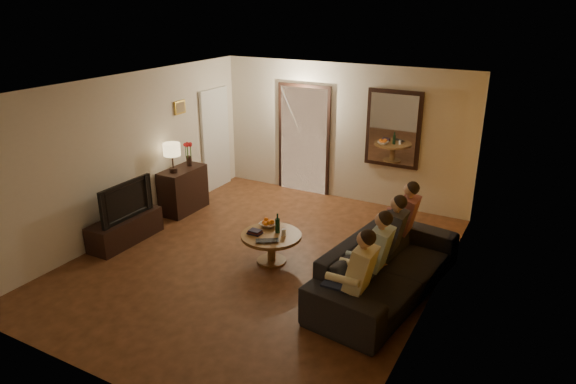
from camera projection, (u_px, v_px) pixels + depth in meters
The scene contains 33 objects.
floor at pixel (261, 260), 7.73m from camera, with size 5.00×6.00×0.01m, color #462612.
ceiling at pixel (257, 86), 6.81m from camera, with size 5.00×6.00×0.01m, color white.
back_wall at pixel (342, 133), 9.73m from camera, with size 5.00×0.02×2.60m, color beige.
front_wall at pixel (92, 271), 4.81m from camera, with size 5.00×0.02×2.60m, color beige.
left_wall at pixel (129, 154), 8.39m from camera, with size 0.02×6.00×2.60m, color beige.
right_wall at pixel (437, 211), 6.15m from camera, with size 0.02×6.00×2.60m, color beige.
orange_accent at pixel (436, 211), 6.16m from camera, with size 0.01×6.00×2.60m, color orange.
kitchen_doorway at pixel (304, 141), 10.16m from camera, with size 1.00×0.06×2.10m, color #FFE0A5.
door_trim at pixel (304, 141), 10.16m from camera, with size 1.12×0.04×2.22m, color black.
fridge_glimpse at pixel (315, 149), 10.11m from camera, with size 0.45×0.03×1.70m, color silver.
mirror_frame at pixel (393, 129), 9.18m from camera, with size 1.00×0.05×1.40m, color black.
mirror_glass at pixel (393, 129), 9.16m from camera, with size 0.86×0.02×1.26m, color white.
white_door at pixel (216, 139), 10.36m from camera, with size 0.06×0.85×2.04m, color white.
framed_art at pixel (180, 107), 9.25m from camera, with size 0.03×0.28×0.24m, color #B28C33.
art_canvas at pixel (180, 107), 9.24m from camera, with size 0.01×0.22×0.18m, color brown.
dresser at pixel (183, 190), 9.39m from camera, with size 0.45×0.91×0.81m, color black.
table_lamp at pixel (172, 158), 8.97m from camera, with size 0.30×0.30×0.54m, color beige, non-canonical shape.
flower_vase at pixel (189, 154), 9.35m from camera, with size 0.14×0.14×0.44m, color #AF1217, non-canonical shape.
tv_stand at pixel (125, 229), 8.25m from camera, with size 0.45×1.27×0.42m, color black.
tv at pixel (122, 200), 8.07m from camera, with size 0.14×1.05×0.61m, color black.
sofa at pixel (387, 268), 6.73m from camera, with size 1.02×2.62×0.76m, color black.
person_a at pixel (355, 283), 5.96m from camera, with size 0.60×0.40×1.20m, color tan, non-canonical shape.
person_b at pixel (373, 261), 6.45m from camera, with size 0.60×0.40×1.20m, color tan, non-canonical shape.
person_c at pixel (388, 242), 6.95m from camera, with size 0.60×0.40×1.20m, color tan, non-canonical shape.
person_d at pixel (401, 226), 7.44m from camera, with size 0.60×0.40×1.20m, color tan, non-canonical shape.
dog at pixel (359, 272), 6.83m from camera, with size 0.56×0.24×0.56m, color #B47753, non-canonical shape.
coffee_table at pixel (271, 248), 7.61m from camera, with size 0.89×0.89×0.45m, color brown.
bowl at pixel (268, 224), 7.78m from camera, with size 0.26×0.26×0.06m, color white.
oranges at pixel (268, 220), 7.75m from camera, with size 0.20×0.20×0.08m, color orange, non-canonical shape.
wine_bottle at pixel (278, 223), 7.53m from camera, with size 0.07×0.07×0.31m, color black, non-canonical shape.
wine_glass at pixel (284, 232), 7.47m from camera, with size 0.06×0.06×0.10m, color silver.
book_stack at pixel (255, 232), 7.53m from camera, with size 0.20×0.15×0.07m, color black, non-canonical shape.
laptop at pixel (267, 242), 7.25m from camera, with size 0.33×0.21×0.03m, color black.
Camera 1 is at (3.64, -5.83, 3.70)m, focal length 32.00 mm.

